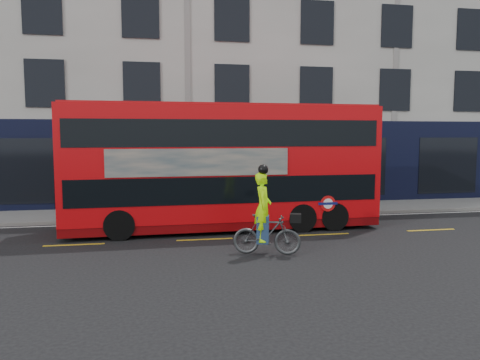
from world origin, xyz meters
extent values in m
plane|color=black|center=(0.00, 0.00, 0.00)|extent=(120.00, 120.00, 0.00)
cube|color=gray|center=(0.00, 6.50, 0.06)|extent=(60.00, 3.00, 0.12)
cube|color=slate|center=(0.00, 5.00, 0.07)|extent=(60.00, 0.12, 0.13)
cube|color=beige|center=(0.00, 13.00, 7.50)|extent=(50.00, 10.00, 15.00)
cube|color=black|center=(0.00, 7.98, 2.00)|extent=(50.00, 0.08, 4.00)
cube|color=silver|center=(0.00, 4.70, 0.00)|extent=(58.00, 0.10, 0.01)
cube|color=red|center=(0.84, 3.10, 2.39)|extent=(10.89, 2.72, 3.89)
cube|color=#670406|center=(0.84, 3.10, 0.30)|extent=(10.89, 2.67, 0.30)
cube|color=black|center=(0.84, 3.10, 1.53)|extent=(10.45, 2.75, 0.89)
cube|color=black|center=(0.84, 3.10, 3.40)|extent=(10.45, 2.75, 0.89)
cube|color=#AA0B0F|center=(0.84, 3.10, 4.35)|extent=(10.67, 2.61, 0.08)
cube|color=black|center=(6.28, 3.23, 1.53)|extent=(0.09, 2.22, 0.89)
cube|color=black|center=(6.28, 3.23, 3.40)|extent=(0.09, 2.22, 0.89)
cube|color=black|center=(-4.59, 2.97, 1.53)|extent=(0.09, 2.22, 0.89)
cube|color=tan|center=(-0.11, 1.82, 2.46)|extent=(5.91, 0.18, 0.89)
cylinder|color=red|center=(4.32, 1.92, 0.98)|extent=(0.55, 0.03, 0.55)
cylinder|color=white|center=(4.32, 1.92, 0.98)|extent=(0.35, 0.03, 0.35)
cube|color=#0C1459|center=(4.32, 1.91, 0.98)|extent=(0.69, 0.04, 0.09)
cylinder|color=black|center=(4.58, 3.19, 0.49)|extent=(1.04, 2.53, 0.98)
cylinder|color=black|center=(3.40, 3.16, 0.49)|extent=(1.04, 2.53, 0.98)
cylinder|color=black|center=(-2.70, 3.02, 0.49)|extent=(1.04, 2.53, 0.98)
imported|color=#3F4244|center=(1.51, -0.67, 0.57)|extent=(1.97, 1.07, 1.14)
imported|color=#9BE604|center=(1.40, -0.64, 1.34)|extent=(0.65, 0.80, 1.92)
cube|color=black|center=(2.27, -0.91, 1.05)|extent=(0.36, 0.32, 0.24)
cube|color=navy|center=(1.40, -0.64, 0.71)|extent=(0.44, 0.50, 0.77)
sphere|color=black|center=(1.40, -0.64, 2.39)|extent=(0.28, 0.28, 0.28)
camera|label=1|loc=(-1.60, -13.18, 3.36)|focal=35.00mm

